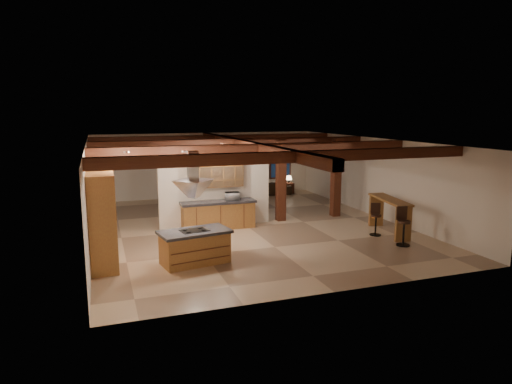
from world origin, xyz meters
The scene contains 22 objects.
ground centered at (0.00, 0.00, 0.00)m, with size 12.00×12.00×0.00m, color #CBAC87.
room_walls centered at (0.00, 0.00, 1.78)m, with size 12.00×12.00×12.00m.
ceiling_beams centered at (0.00, 0.00, 2.76)m, with size 10.00×12.00×0.28m.
timber_posts centered at (2.50, 0.50, 1.76)m, with size 2.50×0.30×2.90m.
partition_wall centered at (-1.00, 0.50, 1.10)m, with size 3.80×0.18×2.20m, color white.
pantry_cabinet centered at (-4.67, -2.60, 1.20)m, with size 0.67×1.60×2.40m.
back_counter centered at (-1.00, 0.11, 0.48)m, with size 2.50×0.66×0.94m.
upper_display_cabinet centered at (-1.00, 0.31, 1.85)m, with size 1.80×0.36×0.95m.
range_hood centered at (-2.46, -3.11, 1.78)m, with size 1.10×1.10×1.40m.
back_windows centered at (2.80, 5.93, 1.50)m, with size 2.70×0.07×1.70m.
framed_art centered at (-1.50, 5.94, 1.70)m, with size 0.65×0.05×0.85m.
recessed_cans centered at (-2.53, -1.93, 2.87)m, with size 3.16×2.46×0.03m.
kitchen_island centered at (-2.46, -3.11, 0.44)m, with size 1.91×1.24×0.88m.
dining_table centered at (0.45, 2.70, 0.35)m, with size 1.99×1.11×0.70m, color #412110.
sofa centered at (2.83, 5.45, 0.29)m, with size 2.02×0.79×0.59m, color black.
microwave centered at (-0.51, 0.11, 1.07)m, with size 0.47×0.32×0.26m, color silver.
bar_counter centered at (4.01, -2.25, 0.76)m, with size 0.90×2.21×1.13m.
side_table centered at (3.85, 5.45, 0.25)m, with size 0.40×0.40×0.50m, color #39140E.
table_lamp centered at (3.85, 5.45, 0.74)m, with size 0.29×0.29×0.34m.
bar_stool_a centered at (3.60, -3.53, 0.57)m, with size 0.39×0.40×1.13m.
bar_stool_b centered at (3.48, -2.31, 0.51)m, with size 0.38×0.39×1.01m.
dining_chairs centered at (0.45, 2.70, 0.58)m, with size 2.10×2.10×1.14m.
Camera 1 is at (-4.69, -14.26, 3.88)m, focal length 32.00 mm.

